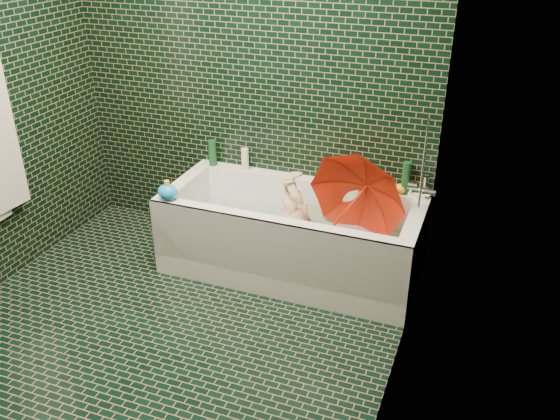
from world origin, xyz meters
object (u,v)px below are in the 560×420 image
at_px(rubber_duck, 402,188).
at_px(umbrella, 349,206).
at_px(child, 300,232).
at_px(bath_toy, 168,192).
at_px(bathtub, 291,243).

bearing_deg(rubber_duck, umbrella, -157.71).
bearing_deg(umbrella, child, -158.21).
distance_m(rubber_duck, bath_toy, 1.53).
bearing_deg(child, rubber_duck, 123.59).
xyz_separation_m(umbrella, bath_toy, (-1.12, -0.34, 0.07)).
bearing_deg(child, bath_toy, -64.72).
xyz_separation_m(rubber_duck, bath_toy, (-1.39, -0.63, 0.02)).
height_order(bathtub, child, bathtub).
xyz_separation_m(child, bath_toy, (-0.80, -0.30, 0.30)).
xyz_separation_m(child, umbrella, (0.32, 0.04, 0.23)).
bearing_deg(bathtub, rubber_duck, 26.95).
xyz_separation_m(bathtub, child, (0.06, 0.00, 0.10)).
distance_m(child, bath_toy, 0.90).
xyz_separation_m(umbrella, rubber_duck, (0.27, 0.29, 0.05)).
bearing_deg(rubber_duck, bath_toy, 179.92).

